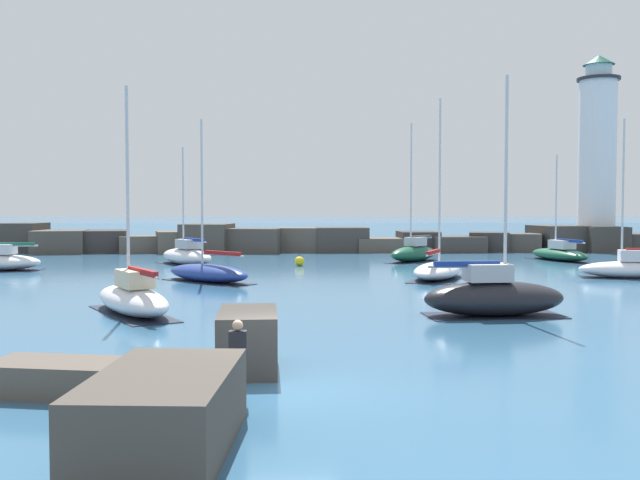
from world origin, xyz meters
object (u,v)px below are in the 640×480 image
(sailboat_moored_0, at_px, (187,255))
(mooring_buoy_orange_near, at_px, (300,261))
(person_on_rocks, at_px, (238,356))
(sailboat_moored_8, at_px, (494,296))
(sailboat_moored_3, at_px, (630,268))
(sailboat_moored_9, at_px, (414,252))
(sailboat_moored_6, at_px, (133,297))
(sailboat_moored_1, at_px, (559,253))
(sailboat_moored_10, at_px, (208,272))
(sailboat_moored_5, at_px, (437,270))
(lighthouse, at_px, (597,164))

(sailboat_moored_0, distance_m, mooring_buoy_orange_near, 7.95)
(sailboat_moored_0, bearing_deg, person_on_rocks, -79.45)
(sailboat_moored_0, bearing_deg, sailboat_moored_8, -57.81)
(sailboat_moored_3, xyz_separation_m, sailboat_moored_9, (-10.23, 12.64, 0.10))
(sailboat_moored_8, height_order, mooring_buoy_orange_near, sailboat_moored_8)
(sailboat_moored_3, height_order, sailboat_moored_6, sailboat_moored_3)
(sailboat_moored_1, distance_m, mooring_buoy_orange_near, 19.94)
(sailboat_moored_6, relative_size, sailboat_moored_10, 0.98)
(sailboat_moored_5, xyz_separation_m, sailboat_moored_9, (0.76, 12.87, 0.18))
(sailboat_moored_6, distance_m, sailboat_moored_10, 11.58)
(sailboat_moored_0, height_order, sailboat_moored_3, sailboat_moored_3)
(lighthouse, xyz_separation_m, sailboat_moored_3, (-8.63, -25.10, -7.37))
(sailboat_moored_3, relative_size, sailboat_moored_5, 0.89)
(sailboat_moored_0, xyz_separation_m, sailboat_moored_3, (26.53, -10.14, -0.07))
(sailboat_moored_10, bearing_deg, sailboat_moored_3, 3.28)
(sailboat_moored_1, distance_m, person_on_rocks, 43.48)
(sailboat_moored_10, xyz_separation_m, mooring_buoy_orange_near, (4.92, 10.30, -0.19))
(sailboat_moored_8, bearing_deg, mooring_buoy_orange_near, 107.51)
(sailboat_moored_6, bearing_deg, sailboat_moored_5, 42.15)
(sailboat_moored_3, relative_size, mooring_buoy_orange_near, 10.53)
(sailboat_moored_1, distance_m, sailboat_moored_9, 11.07)
(sailboat_moored_8, xyz_separation_m, sailboat_moored_10, (-12.06, 12.32, -0.22))
(sailboat_moored_1, relative_size, sailboat_moored_3, 0.89)
(sailboat_moored_1, relative_size, person_on_rocks, 4.66)
(sailboat_moored_1, xyz_separation_m, sailboat_moored_9, (-11.06, -0.48, 0.13))
(lighthouse, height_order, sailboat_moored_3, lighthouse)
(sailboat_moored_3, relative_size, sailboat_moored_8, 1.02)
(lighthouse, distance_m, sailboat_moored_5, 32.89)
(sailboat_moored_8, relative_size, person_on_rocks, 5.18)
(sailboat_moored_1, height_order, sailboat_moored_3, sailboat_moored_3)
(sailboat_moored_9, bearing_deg, person_on_rocks, -104.48)
(sailboat_moored_0, height_order, person_on_rocks, sailboat_moored_0)
(sailboat_moored_6, distance_m, sailboat_moored_8, 13.42)
(sailboat_moored_8, relative_size, mooring_buoy_orange_near, 10.36)
(lighthouse, relative_size, person_on_rocks, 10.48)
(sailboat_moored_3, height_order, sailboat_moored_8, sailboat_moored_3)
(sailboat_moored_3, xyz_separation_m, mooring_buoy_orange_near, (-18.67, 8.95, -0.27))
(lighthouse, height_order, mooring_buoy_orange_near, lighthouse)
(lighthouse, distance_m, mooring_buoy_orange_near, 32.62)
(sailboat_moored_5, distance_m, sailboat_moored_9, 12.89)
(person_on_rocks, bearing_deg, sailboat_moored_3, 51.47)
(sailboat_moored_3, bearing_deg, sailboat_moored_8, -130.15)
(sailboat_moored_6, bearing_deg, mooring_buoy_orange_near, 73.97)
(sailboat_moored_6, relative_size, mooring_buoy_orange_near, 10.06)
(lighthouse, bearing_deg, sailboat_moored_10, -140.61)
(lighthouse, xyz_separation_m, person_on_rocks, (-28.59, -50.17, -7.01))
(sailboat_moored_8, distance_m, mooring_buoy_orange_near, 23.72)
(sailboat_moored_6, relative_size, person_on_rocks, 5.03)
(sailboat_moored_3, bearing_deg, lighthouse, 71.03)
(sailboat_moored_5, relative_size, sailboat_moored_10, 1.15)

